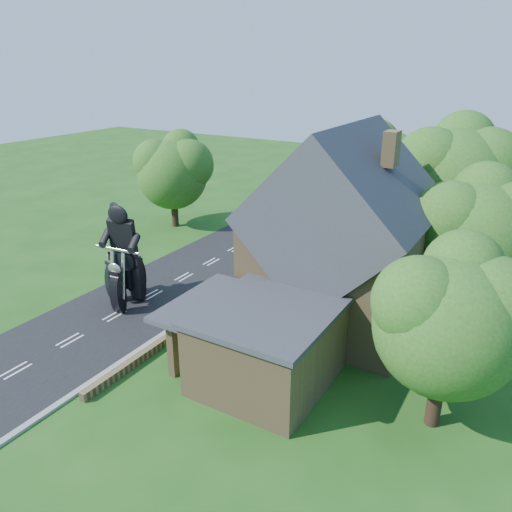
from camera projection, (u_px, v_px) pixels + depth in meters
The scene contains 19 objects.
ground at pixel (115, 316), 27.09m from camera, with size 120.00×120.00×0.00m, color #1B4814.
road at pixel (115, 315), 27.08m from camera, with size 7.00×80.00×0.02m, color black.
kerb at pixel (167, 332), 25.33m from camera, with size 0.30×80.00×0.12m, color gray.
garden_wall at pixel (231, 295), 28.96m from camera, with size 0.30×22.00×0.40m, color olive.
house at pixel (343, 242), 25.29m from camera, with size 9.54×8.64×10.24m.
annex at pixel (265, 344), 21.10m from camera, with size 7.05×5.94×3.44m.
tree_annex_side at pixel (460, 316), 17.29m from camera, with size 5.64×5.20×7.48m.
tree_house_right at pixel (483, 232), 24.14m from camera, with size 6.51×6.00×8.40m.
tree_behind_house at pixel (461, 176), 30.94m from camera, with size 7.81×7.20×10.08m.
tree_behind_left at pixel (372, 171), 34.78m from camera, with size 6.94×6.40×9.16m.
tree_far_road at pixel (177, 169), 39.85m from camera, with size 6.08×5.60×7.84m.
shrub_a at pixel (179, 341), 23.56m from camera, with size 0.90×0.90×1.10m, color #103513.
shrub_b at pixel (210, 319), 25.56m from camera, with size 0.90×0.90×1.10m, color #103513.
shrub_c at pixel (236, 301), 27.56m from camera, with size 0.90×0.90×1.10m, color #103513.
shrub_d at pixel (279, 270), 31.55m from camera, with size 0.90×0.90×1.10m, color #103513.
shrub_e at pixel (297, 258), 33.55m from camera, with size 0.90×0.90×1.10m, color #103513.
shrub_f at pixel (312, 246), 35.55m from camera, with size 0.90×0.90×1.10m, color #103513.
motorcycle_lead at pixel (129, 292), 27.74m from camera, with size 0.49×1.92×1.79m, color black, non-canonical shape.
motorcycle_follow at pixel (126, 283), 28.94m from camera, with size 0.47×1.85×1.72m, color black, non-canonical shape.
Camera 1 is at (18.90, -16.68, 12.96)m, focal length 35.00 mm.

